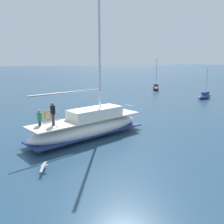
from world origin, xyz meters
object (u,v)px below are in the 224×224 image
at_px(main_sailboat, 89,126).
at_px(moored_sloop_far, 156,87).
at_px(moored_catamaran, 205,96).
at_px(seagull, 44,166).
at_px(mooring_buoy, 70,115).

relative_size(main_sailboat, moored_sloop_far, 1.95).
xyz_separation_m(moored_sloop_far, moored_catamaran, (12.41, 0.34, -0.10)).
xyz_separation_m(main_sailboat, seagull, (4.60, -4.12, -0.57)).
relative_size(moored_sloop_far, moored_catamaran, 1.31).
bearing_deg(moored_sloop_far, mooring_buoy, -54.10).
bearing_deg(mooring_buoy, moored_sloop_far, 125.90).
height_order(main_sailboat, moored_catamaran, main_sailboat).
bearing_deg(moored_catamaran, moored_sloop_far, -178.45).
distance_m(moored_catamaran, mooring_buoy, 21.85).
bearing_deg(main_sailboat, moored_sloop_far, 136.37).
relative_size(moored_sloop_far, seagull, 4.82).
height_order(moored_sloop_far, seagull, moored_sloop_far).
distance_m(main_sailboat, moored_sloop_far, 31.52).
bearing_deg(mooring_buoy, moored_catamaran, 97.92).
distance_m(seagull, mooring_buoy, 12.83).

